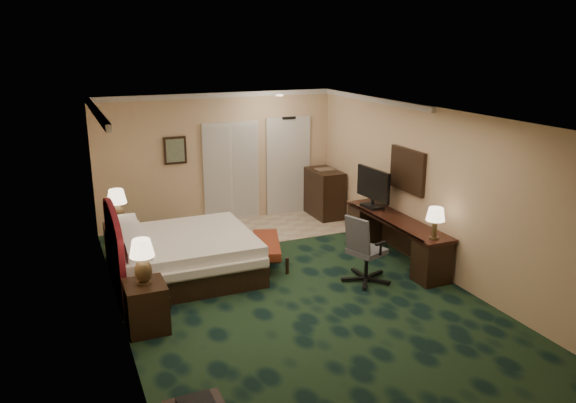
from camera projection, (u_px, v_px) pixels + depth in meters
name	position (u px, v px, depth m)	size (l,w,h in m)	color
floor	(290.00, 290.00, 8.64)	(5.00, 7.50, 0.00)	black
ceiling	(290.00, 115.00, 7.89)	(5.00, 7.50, 0.00)	white
wall_back	(219.00, 159.00, 11.58)	(5.00, 0.00, 2.70)	#DAAF87
wall_front	(457.00, 318.00, 4.95)	(5.00, 0.00, 2.70)	#DAAF87
wall_left	(114.00, 228.00, 7.33)	(0.00, 7.50, 2.70)	#DAAF87
wall_right	(430.00, 189.00, 9.20)	(0.00, 7.50, 2.70)	#DAAF87
crown_molding	(290.00, 118.00, 7.90)	(5.00, 7.50, 0.10)	silver
tile_patch	(275.00, 227.00, 11.54)	(3.20, 1.70, 0.01)	#C2A78D
headboard	(115.00, 249.00, 8.42)	(0.12, 2.00, 1.40)	#480812
entry_door	(288.00, 167.00, 12.22)	(1.02, 0.06, 2.18)	silver
closet_doors	(231.00, 172.00, 11.72)	(1.20, 0.06, 2.10)	#B4AF9E
wall_art	(175.00, 150.00, 11.14)	(0.45, 0.06, 0.55)	#4C6A60
wall_mirror	(407.00, 170.00, 9.66)	(0.05, 0.95, 0.75)	white
bed	(186.00, 256.00, 9.11)	(2.14, 1.99, 0.68)	white
nightstand_near	(146.00, 306.00, 7.41)	(0.52, 0.60, 0.65)	black
nightstand_far	(122.00, 244.00, 9.65)	(0.53, 0.61, 0.67)	black
lamp_near	(143.00, 262.00, 7.25)	(0.32, 0.32, 0.61)	#301E10
lamp_far	(117.00, 207.00, 9.50)	(0.33, 0.33, 0.63)	#301E10
bed_bench	(266.00, 253.00, 9.60)	(0.43, 1.24, 0.42)	brown
desk	(395.00, 239.00, 9.78)	(0.56, 2.58, 0.75)	black
tv	(373.00, 188.00, 10.22)	(0.08, 0.94, 0.73)	black
desk_lamp	(435.00, 223.00, 8.63)	(0.29, 0.29, 0.51)	#301E10
desk_chair	(367.00, 248.00, 8.83)	(0.65, 0.61, 1.12)	#4E4E53
minibar	(324.00, 193.00, 12.15)	(0.54, 0.97, 1.03)	black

